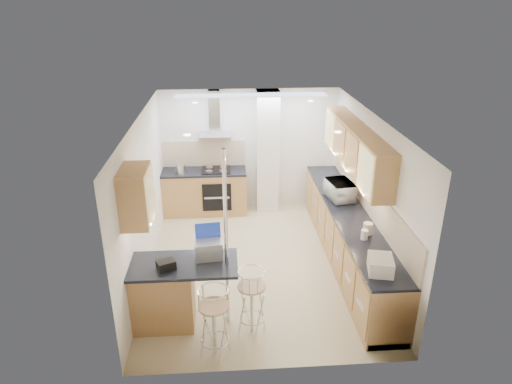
{
  "coord_description": "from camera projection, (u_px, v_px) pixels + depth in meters",
  "views": [
    {
      "loc": [
        -0.51,
        -6.62,
        4.14
      ],
      "look_at": [
        -0.03,
        0.2,
        1.23
      ],
      "focal_mm": 32.0,
      "sensor_mm": 36.0,
      "label": 1
    }
  ],
  "objects": [
    {
      "name": "microwave",
      "position": [
        340.0,
        190.0,
        7.87
      ],
      "size": [
        0.49,
        0.64,
        0.32
      ],
      "primitive_type": "imported",
      "rotation": [
        0.0,
        0.0,
        1.75
      ],
      "color": "white",
      "rests_on": "right_counter"
    },
    {
      "name": "jar_d",
      "position": [
        364.0,
        235.0,
        6.57
      ],
      "size": [
        0.11,
        0.11,
        0.15
      ],
      "primitive_type": "cylinder",
      "rotation": [
        0.0,
        0.0,
        0.16
      ],
      "color": "white",
      "rests_on": "right_counter"
    },
    {
      "name": "laptop",
      "position": [
        208.0,
        249.0,
        6.06
      ],
      "size": [
        0.39,
        0.31,
        0.25
      ],
      "primitive_type": "cube",
      "rotation": [
        0.0,
        0.0,
        0.12
      ],
      "color": "#989A9F",
      "rests_on": "peninsula"
    },
    {
      "name": "back_counter",
      "position": [
        205.0,
        191.0,
        9.41
      ],
      "size": [
        1.7,
        0.63,
        0.92
      ],
      "color": "#A36941",
      "rests_on": "ground"
    },
    {
      "name": "bar_stool_near",
      "position": [
        214.0,
        323.0,
        5.57
      ],
      "size": [
        0.47,
        0.47,
        0.97
      ],
      "primitive_type": null,
      "rotation": [
        0.0,
        0.0,
        -0.19
      ],
      "color": "tan",
      "rests_on": "ground"
    },
    {
      "name": "jar_b",
      "position": [
        344.0,
        189.0,
        8.14
      ],
      "size": [
        0.14,
        0.14,
        0.16
      ],
      "primitive_type": "cylinder",
      "rotation": [
        0.0,
        0.0,
        0.29
      ],
      "color": "beige",
      "rests_on": "right_counter"
    },
    {
      "name": "ground",
      "position": [
        258.0,
        263.0,
        7.73
      ],
      "size": [
        4.8,
        4.8,
        0.0
      ],
      "primitive_type": "plane",
      "color": "tan",
      "rests_on": "ground"
    },
    {
      "name": "peninsula",
      "position": [
        183.0,
        293.0,
        6.14
      ],
      "size": [
        1.47,
        0.72,
        0.94
      ],
      "color": "#A36941",
      "rests_on": "ground"
    },
    {
      "name": "jar_c",
      "position": [
        368.0,
        229.0,
        6.72
      ],
      "size": [
        0.16,
        0.16,
        0.18
      ],
      "primitive_type": "cylinder",
      "rotation": [
        0.0,
        0.0,
        -0.2
      ],
      "color": "beige",
      "rests_on": "right_counter"
    },
    {
      "name": "kettle",
      "position": [
        181.0,
        169.0,
        9.01
      ],
      "size": [
        0.16,
        0.16,
        0.2
      ],
      "primitive_type": "cylinder",
      "color": "#BBBEC1",
      "rests_on": "back_counter"
    },
    {
      "name": "room_shell",
      "position": [
        276.0,
        170.0,
        7.49
      ],
      "size": [
        3.64,
        4.84,
        2.51
      ],
      "color": "white",
      "rests_on": "ground"
    },
    {
      "name": "right_counter",
      "position": [
        347.0,
        236.0,
        7.65
      ],
      "size": [
        0.63,
        4.4,
        0.92
      ],
      "color": "#A36941",
      "rests_on": "ground"
    },
    {
      "name": "jar_a",
      "position": [
        339.0,
        188.0,
        8.16
      ],
      "size": [
        0.15,
        0.15,
        0.17
      ],
      "primitive_type": "cylinder",
      "rotation": [
        0.0,
        0.0,
        0.25
      ],
      "color": "beige",
      "rests_on": "right_counter"
    },
    {
      "name": "bar_stool_end",
      "position": [
        252.0,
        302.0,
        5.97
      ],
      "size": [
        0.46,
        0.46,
        0.95
      ],
      "primitive_type": null,
      "rotation": [
        0.0,
        0.0,
        1.35
      ],
      "color": "tan",
      "rests_on": "ground"
    },
    {
      "name": "bag",
      "position": [
        166.0,
        265.0,
        5.82
      ],
      "size": [
        0.27,
        0.24,
        0.12
      ],
      "primitive_type": "cube",
      "rotation": [
        0.0,
        0.0,
        0.43
      ],
      "color": "black",
      "rests_on": "peninsula"
    },
    {
      "name": "bread_bin",
      "position": [
        380.0,
        265.0,
        5.79
      ],
      "size": [
        0.37,
        0.43,
        0.2
      ],
      "primitive_type": "cube",
      "rotation": [
        0.0,
        0.0,
        -0.21
      ],
      "color": "beige",
      "rests_on": "right_counter"
    }
  ]
}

